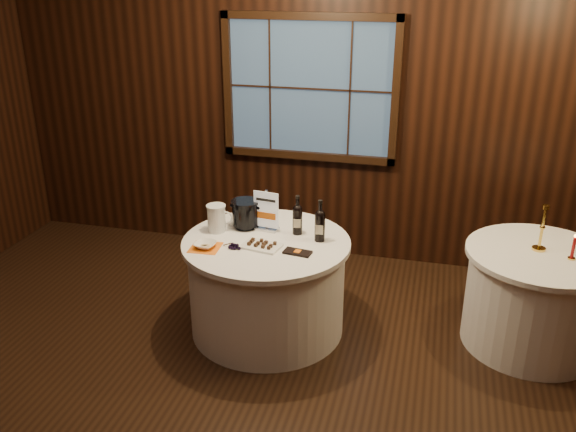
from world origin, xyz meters
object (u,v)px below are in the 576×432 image
(main_table, at_px, (267,285))
(brass_candlestick, at_px, (541,234))
(sign_stand, at_px, (267,217))
(chocolate_box, at_px, (298,252))
(port_bottle_left, at_px, (297,217))
(glass_pitcher, at_px, (217,218))
(side_table, at_px, (534,298))
(ice_bucket, at_px, (245,213))
(cracker_bowl, at_px, (205,245))
(red_candle, at_px, (573,249))
(port_bottle_right, at_px, (320,223))
(grape_bunch, at_px, (235,246))
(chocolate_plate, at_px, (261,245))

(main_table, xyz_separation_m, brass_candlestick, (1.98, 0.34, 0.51))
(sign_stand, distance_m, chocolate_box, 0.49)
(port_bottle_left, relative_size, glass_pitcher, 1.45)
(chocolate_box, relative_size, glass_pitcher, 0.92)
(side_table, bearing_deg, ice_bucket, -177.41)
(glass_pitcher, relative_size, cracker_bowl, 1.37)
(glass_pitcher, xyz_separation_m, red_candle, (2.61, 0.16, -0.03))
(port_bottle_left, distance_m, ice_bucket, 0.43)
(port_bottle_left, relative_size, brass_candlestick, 0.90)
(side_table, relative_size, port_bottle_right, 3.31)
(port_bottle_right, bearing_deg, cracker_bowl, -161.88)
(sign_stand, relative_size, ice_bucket, 1.47)
(side_table, height_order, grape_bunch, grape_bunch)
(sign_stand, relative_size, glass_pitcher, 1.53)
(glass_pitcher, height_order, cracker_bowl, glass_pitcher)
(sign_stand, relative_size, port_bottle_right, 1.02)
(port_bottle_left, bearing_deg, side_table, -4.98)
(chocolate_box, height_order, brass_candlestick, brass_candlestick)
(ice_bucket, distance_m, red_candle, 2.41)
(main_table, height_order, grape_bunch, grape_bunch)
(grape_bunch, bearing_deg, ice_bucket, 96.18)
(chocolate_box, distance_m, brass_candlestick, 1.77)
(port_bottle_left, height_order, port_bottle_right, port_bottle_right)
(port_bottle_right, height_order, red_candle, port_bottle_right)
(chocolate_box, distance_m, cracker_bowl, 0.69)
(sign_stand, height_order, grape_bunch, sign_stand)
(side_table, height_order, ice_bucket, ice_bucket)
(main_table, relative_size, grape_bunch, 7.84)
(ice_bucket, bearing_deg, sign_stand, -2.86)
(chocolate_plate, bearing_deg, port_bottle_right, 29.22)
(side_table, height_order, chocolate_box, chocolate_box)
(main_table, distance_m, brass_candlestick, 2.07)
(port_bottle_right, xyz_separation_m, cracker_bowl, (-0.79, -0.33, -0.12))
(port_bottle_right, height_order, glass_pitcher, port_bottle_right)
(glass_pitcher, height_order, brass_candlestick, brass_candlestick)
(main_table, xyz_separation_m, grape_bunch, (-0.19, -0.18, 0.40))
(main_table, distance_m, grape_bunch, 0.48)
(chocolate_box, bearing_deg, chocolate_plate, -179.42)
(red_candle, bearing_deg, ice_bucket, -179.14)
(grape_bunch, height_order, glass_pitcher, glass_pitcher)
(port_bottle_right, relative_size, glass_pitcher, 1.51)
(chocolate_box, relative_size, brass_candlestick, 0.57)
(chocolate_box, bearing_deg, sign_stand, 141.57)
(port_bottle_right, bearing_deg, brass_candlestick, 3.88)
(glass_pitcher, bearing_deg, cracker_bowl, -102.58)
(side_table, relative_size, ice_bucket, 4.78)
(main_table, distance_m, port_bottle_right, 0.66)
(red_candle, bearing_deg, chocolate_box, -168.42)
(side_table, height_order, brass_candlestick, brass_candlestick)
(ice_bucket, height_order, grape_bunch, ice_bucket)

